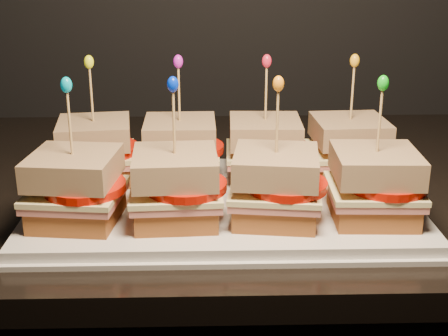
{
  "coord_description": "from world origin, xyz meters",
  "views": [
    {
      "loc": [
        0.4,
        0.86,
        1.25
      ],
      "look_at": [
        0.42,
        1.56,
        1.0
      ],
      "focal_mm": 50.0,
      "sensor_mm": 36.0,
      "label": 1
    }
  ],
  "objects": [
    {
      "name": "granite_slab",
      "position": [
        0.18,
        1.69,
        0.93
      ],
      "size": [
        2.66,
        0.65,
        0.03
      ],
      "primitive_type": "cube",
      "color": "black",
      "rests_on": "cabinet"
    },
    {
      "name": "platter",
      "position": [
        0.42,
        1.56,
        0.95
      ],
      "size": [
        0.46,
        0.28,
        0.02
      ],
      "primitive_type": "cube",
      "color": "white",
      "rests_on": "granite_slab"
    },
    {
      "name": "platter_rim",
      "position": [
        0.42,
        1.56,
        0.95
      ],
      "size": [
        0.47,
        0.29,
        0.01
      ],
      "primitive_type": "cube",
      "color": "white",
      "rests_on": "granite_slab"
    },
    {
      "name": "sandwich_0_bread_bot",
      "position": [
        0.26,
        1.62,
        0.97
      ],
      "size": [
        0.1,
        0.1,
        0.02
      ],
      "primitive_type": "cube",
      "rotation": [
        0.0,
        0.0,
        0.12
      ],
      "color": "brown",
      "rests_on": "platter"
    },
    {
      "name": "sandwich_0_ham",
      "position": [
        0.26,
        1.62,
        0.99
      ],
      "size": [
        0.11,
        0.1,
        0.01
      ],
      "primitive_type": "cube",
      "rotation": [
        0.0,
        0.0,
        0.12
      ],
      "color": "#C86B64",
      "rests_on": "sandwich_0_bread_bot"
    },
    {
      "name": "sandwich_0_cheese",
      "position": [
        0.26,
        1.62,
        1.0
      ],
      "size": [
        0.11,
        0.11,
        0.01
      ],
      "primitive_type": "cube",
      "rotation": [
        0.0,
        0.0,
        0.12
      ],
      "color": "beige",
      "rests_on": "sandwich_0_ham"
    },
    {
      "name": "sandwich_0_tomato",
      "position": [
        0.27,
        1.62,
        1.0
      ],
      "size": [
        0.09,
        0.09,
        0.01
      ],
      "primitive_type": "cylinder",
      "color": "#BE1405",
      "rests_on": "sandwich_0_cheese"
    },
    {
      "name": "sandwich_0_bread_top",
      "position": [
        0.26,
        1.62,
        1.02
      ],
      "size": [
        0.1,
        0.1,
        0.03
      ],
      "primitive_type": "cube",
      "rotation": [
        0.0,
        0.0,
        0.12
      ],
      "color": "#642E11",
      "rests_on": "sandwich_0_tomato"
    },
    {
      "name": "sandwich_0_pick",
      "position": [
        0.26,
        1.62,
        1.07
      ],
      "size": [
        0.0,
        0.0,
        0.09
      ],
      "primitive_type": "cylinder",
      "color": "tan",
      "rests_on": "sandwich_0_bread_top"
    },
    {
      "name": "sandwich_0_frill",
      "position": [
        0.26,
        1.62,
        1.11
      ],
      "size": [
        0.01,
        0.01,
        0.02
      ],
      "primitive_type": "ellipsoid",
      "color": "#E2F114",
      "rests_on": "sandwich_0_pick"
    },
    {
      "name": "sandwich_1_bread_bot",
      "position": [
        0.37,
        1.62,
        0.97
      ],
      "size": [
        0.09,
        0.09,
        0.02
      ],
      "primitive_type": "cube",
      "rotation": [
        0.0,
        0.0,
        0.02
      ],
      "color": "brown",
      "rests_on": "platter"
    },
    {
      "name": "sandwich_1_ham",
      "position": [
        0.37,
        1.62,
        0.99
      ],
      "size": [
        0.1,
        0.09,
        0.01
      ],
      "primitive_type": "cube",
      "rotation": [
        0.0,
        0.0,
        0.02
      ],
      "color": "#C86B64",
      "rests_on": "sandwich_1_bread_bot"
    },
    {
      "name": "sandwich_1_cheese",
      "position": [
        0.37,
        1.62,
        1.0
      ],
      "size": [
        0.1,
        0.1,
        0.01
      ],
      "primitive_type": "cube",
      "rotation": [
        0.0,
        0.0,
        0.02
      ],
      "color": "beige",
      "rests_on": "sandwich_1_ham"
    },
    {
      "name": "sandwich_1_tomato",
      "position": [
        0.38,
        1.62,
        1.0
      ],
      "size": [
        0.09,
        0.09,
        0.01
      ],
      "primitive_type": "cylinder",
      "color": "#BE1405",
      "rests_on": "sandwich_1_cheese"
    },
    {
      "name": "sandwich_1_bread_top",
      "position": [
        0.37,
        1.62,
        1.02
      ],
      "size": [
        0.09,
        0.09,
        0.03
      ],
      "primitive_type": "cube",
      "rotation": [
        0.0,
        0.0,
        0.02
      ],
      "color": "#642E11",
      "rests_on": "sandwich_1_tomato"
    },
    {
      "name": "sandwich_1_pick",
      "position": [
        0.37,
        1.62,
        1.07
      ],
      "size": [
        0.0,
        0.0,
        0.09
      ],
      "primitive_type": "cylinder",
      "color": "tan",
      "rests_on": "sandwich_1_bread_top"
    },
    {
      "name": "sandwich_1_frill",
      "position": [
        0.37,
        1.62,
        1.11
      ],
      "size": [
        0.01,
        0.01,
        0.02
      ],
      "primitive_type": "ellipsoid",
      "color": "#C21CC8",
      "rests_on": "sandwich_1_pick"
    },
    {
      "name": "sandwich_2_bread_bot",
      "position": [
        0.48,
        1.62,
        0.97
      ],
      "size": [
        0.09,
        0.09,
        0.02
      ],
      "primitive_type": "cube",
      "rotation": [
        0.0,
        0.0,
        -0.03
      ],
      "color": "brown",
      "rests_on": "platter"
    },
    {
      "name": "sandwich_2_ham",
      "position": [
        0.48,
        1.62,
        0.99
      ],
      "size": [
        0.1,
        0.1,
        0.01
      ],
      "primitive_type": "cube",
      "rotation": [
        0.0,
        0.0,
        -0.03
      ],
      "color": "#C86B64",
      "rests_on": "sandwich_2_bread_bot"
    },
    {
      "name": "sandwich_2_cheese",
      "position": [
        0.48,
        1.62,
        1.0
      ],
      "size": [
        0.1,
        0.1,
        0.01
      ],
      "primitive_type": "cube",
      "rotation": [
        0.0,
        0.0,
        -0.03
      ],
      "color": "beige",
      "rests_on": "sandwich_2_ham"
    },
    {
      "name": "sandwich_2_tomato",
      "position": [
        0.49,
        1.62,
        1.0
      ],
      "size": [
        0.09,
        0.09,
        0.01
      ],
      "primitive_type": "cylinder",
      "color": "#BE1405",
      "rests_on": "sandwich_2_cheese"
    },
    {
      "name": "sandwich_2_bread_top",
      "position": [
        0.48,
        1.62,
        1.02
      ],
      "size": [
        0.09,
        0.09,
        0.03
      ],
      "primitive_type": "cube",
      "rotation": [
        0.0,
        0.0,
        -0.03
      ],
      "color": "#642E11",
      "rests_on": "sandwich_2_tomato"
    },
    {
      "name": "sandwich_2_pick",
      "position": [
        0.48,
        1.62,
        1.07
      ],
      "size": [
        0.0,
        0.0,
        0.09
      ],
      "primitive_type": "cylinder",
      "color": "tan",
      "rests_on": "sandwich_2_bread_top"
    },
    {
      "name": "sandwich_2_frill",
      "position": [
        0.48,
        1.62,
        1.11
      ],
      "size": [
        0.01,
        0.01,
        0.02
      ],
      "primitive_type": "ellipsoid",
      "color": "red",
      "rests_on": "sandwich_2_pick"
    },
    {
      "name": "sandwich_3_bread_bot",
      "position": [
        0.59,
        1.62,
        0.97
      ],
      "size": [
        0.09,
        0.09,
        0.02
      ],
      "primitive_type": "cube",
      "rotation": [
        0.0,
        0.0,
        0.05
      ],
      "color": "brown",
      "rests_on": "platter"
    },
    {
      "name": "sandwich_3_ham",
      "position": [
        0.59,
        1.62,
        0.99
      ],
      "size": [
        0.1,
        0.1,
        0.01
      ],
      "primitive_type": "cube",
      "rotation": [
        0.0,
        0.0,
        0.05
      ],
      "color": "#C86B64",
      "rests_on": "sandwich_3_bread_bot"
    },
    {
      "name": "sandwich_3_cheese",
      "position": [
        0.59,
        1.62,
        1.0
      ],
      "size": [
        0.1,
        0.1,
        0.01
      ],
      "primitive_type": "cube",
      "rotation": [
        0.0,
        0.0,
        0.05
      ],
      "color": "beige",
      "rests_on": "sandwich_3_ham"
    },
    {
      "name": "sandwich_3_tomato",
      "position": [
        0.6,
        1.62,
        1.0
      ],
      "size": [
        0.09,
        0.09,
        0.01
      ],
      "primitive_type": "cylinder",
      "color": "#BE1405",
      "rests_on": "sandwich_3_cheese"
    },
    {
      "name": "sandwich_3_bread_top",
      "position": [
        0.59,
        1.62,
        1.02
      ],
      "size": [
        0.09,
        0.09,
        0.03
      ],
      "primitive_type": "cube",
      "rotation": [
        0.0,
        0.0,
        0.05
      ],
      "color": "#642E11",
      "rests_on": "sandwich_3_tomato"
    },
    {
      "name": "sandwich_3_pick",
      "position": [
        0.59,
        1.62,
        1.07
      ],
      "size": [
        0.0,
        0.0,
        0.09
      ],
      "primitive_type": "cylinder",
      "color": "tan",
      "rests_on": "sandwich_3_bread_top"
    },
    {
      "name": "sandwich_3_frill",
      "position": [
        0.59,
        1.62,
        1.11
      ],
      "size": [
        0.01,
        0.01,
        0.02
      ],
      "primitive_type": "ellipsoid",
      "color": "gold",
      "rests_on": "sandwich_3_pick"
    },
    {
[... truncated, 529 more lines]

